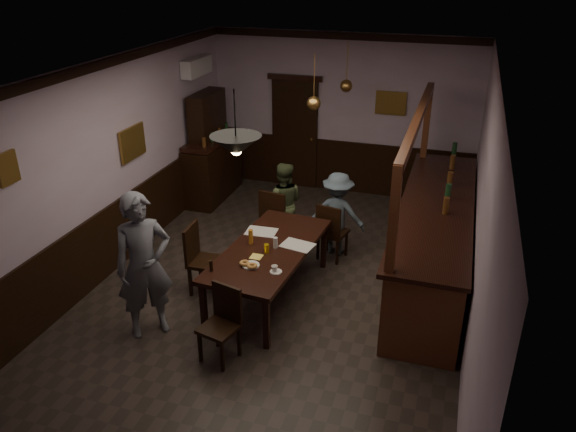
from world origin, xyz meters
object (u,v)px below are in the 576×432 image
at_px(chair_side, 200,256).
at_px(pendant_brass_mid, 314,103).
at_px(person_standing, 144,266).
at_px(sideboard, 212,157).
at_px(person_seated_right, 337,214).
at_px(chair_far_left, 276,217).
at_px(chair_far_right, 331,230).
at_px(pendant_iron, 236,146).
at_px(dining_table, 269,252).
at_px(person_seated_left, 283,203).
at_px(chair_near, 222,320).
at_px(coffee_cup, 274,268).
at_px(soda_can, 267,248).
at_px(bar_counter, 434,238).
at_px(pendant_brass_far, 346,86).

height_order(chair_side, pendant_brass_mid, pendant_brass_mid).
relative_size(person_standing, sideboard, 0.92).
distance_m(person_standing, person_seated_right, 3.19).
relative_size(chair_side, sideboard, 0.49).
bearing_deg(chair_far_left, pendant_brass_mid, -140.63).
distance_m(chair_far_right, pendant_iron, 2.84).
relative_size(chair_far_left, person_seated_right, 0.77).
distance_m(dining_table, pendant_iron, 1.89).
height_order(chair_far_left, chair_side, chair_far_left).
distance_m(person_seated_left, person_seated_right, 0.90).
bearing_deg(person_seated_left, chair_near, 81.41).
distance_m(coffee_cup, sideboard, 4.27).
height_order(soda_can, bar_counter, bar_counter).
relative_size(chair_near, sideboard, 0.45).
relative_size(chair_far_left, person_seated_left, 0.75).
xyz_separation_m(person_seated_right, soda_can, (-0.56, -1.64, 0.15)).
bearing_deg(sideboard, pendant_iron, -60.70).
height_order(chair_side, sideboard, sideboard).
distance_m(person_standing, person_seated_left, 2.87).
height_order(person_standing, coffee_cup, person_standing).
relative_size(sideboard, pendant_brass_mid, 2.47).
bearing_deg(person_seated_right, dining_table, 70.71).
height_order(person_seated_left, person_seated_right, person_seated_left).
bearing_deg(bar_counter, chair_far_right, -179.79).
bearing_deg(sideboard, person_seated_right, -27.65).
height_order(dining_table, soda_can, soda_can).
bearing_deg(chair_near, pendant_brass_mid, 99.14).
bearing_deg(pendant_iron, bar_counter, 44.09).
distance_m(chair_near, person_standing, 1.15).
xyz_separation_m(dining_table, chair_side, (-0.94, -0.13, -0.15)).
xyz_separation_m(bar_counter, pendant_brass_far, (-1.69, 1.62, 1.70)).
relative_size(chair_far_right, chair_near, 1.02).
bearing_deg(person_seated_right, pendant_brass_mid, -9.90).
xyz_separation_m(bar_counter, pendant_iron, (-2.10, -2.04, 1.80)).
height_order(chair_near, soda_can, chair_near).
distance_m(person_seated_right, coffee_cup, 2.09).
xyz_separation_m(dining_table, chair_far_right, (0.54, 1.23, -0.18)).
distance_m(person_seated_left, soda_can, 1.75).
height_order(bar_counter, pendant_brass_far, pendant_brass_far).
relative_size(chair_far_left, chair_near, 1.12).
distance_m(chair_near, pendant_brass_mid, 3.44).
bearing_deg(sideboard, person_standing, -76.09).
relative_size(coffee_cup, bar_counter, 0.02).
relative_size(dining_table, bar_counter, 0.54).
distance_m(chair_near, pendant_brass_far, 4.58).
distance_m(pendant_brass_mid, pendant_brass_far, 1.28).
height_order(person_seated_left, coffee_cup, person_seated_left).
relative_size(chair_near, pendant_iron, 1.26).
height_order(person_standing, pendant_brass_far, pendant_brass_far).
bearing_deg(pendant_brass_mid, pendant_iron, -95.05).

